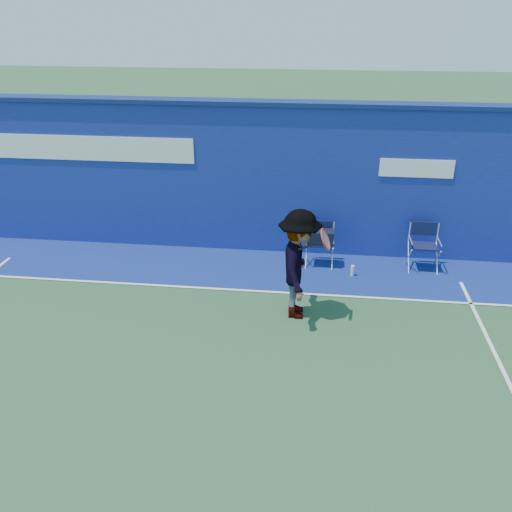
# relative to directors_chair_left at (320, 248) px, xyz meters

# --- Properties ---
(ground) EXTENTS (80.00, 80.00, 0.00)m
(ground) POSITION_rel_directors_chair_left_xyz_m (-1.83, -4.47, -0.36)
(ground) COLOR #294E2D
(ground) RESTS_ON ground
(stadium_wall) EXTENTS (24.00, 0.50, 3.08)m
(stadium_wall) POSITION_rel_directors_chair_left_xyz_m (-1.84, 0.73, 1.19)
(stadium_wall) COLOR navy
(stadium_wall) RESTS_ON ground
(out_of_bounds_strip) EXTENTS (24.00, 1.80, 0.01)m
(out_of_bounds_strip) POSITION_rel_directors_chair_left_xyz_m (-1.83, -0.37, -0.36)
(out_of_bounds_strip) COLOR navy
(out_of_bounds_strip) RESTS_ON ground
(court_lines) EXTENTS (24.00, 12.00, 0.01)m
(court_lines) POSITION_rel_directors_chair_left_xyz_m (-1.83, -3.87, -0.35)
(court_lines) COLOR white
(court_lines) RESTS_ON out_of_bounds_strip
(directors_chair_left) EXTENTS (0.52, 0.46, 0.86)m
(directors_chair_left) POSITION_rel_directors_chair_left_xyz_m (0.00, 0.00, 0.00)
(directors_chair_left) COLOR silver
(directors_chair_left) RESTS_ON ground
(directors_chair_right) EXTENTS (0.54, 0.48, 0.90)m
(directors_chair_right) POSITION_rel_directors_chair_left_xyz_m (2.02, 0.07, -0.08)
(directors_chair_right) COLOR silver
(directors_chair_right) RESTS_ON ground
(water_bottle) EXTENTS (0.07, 0.07, 0.22)m
(water_bottle) POSITION_rel_directors_chair_left_xyz_m (0.64, -0.42, -0.25)
(water_bottle) COLOR silver
(water_bottle) RESTS_ON ground
(tennis_player) EXTENTS (0.86, 1.21, 1.85)m
(tennis_player) POSITION_rel_directors_chair_left_xyz_m (-0.34, -1.96, 0.57)
(tennis_player) COLOR #EA4738
(tennis_player) RESTS_ON ground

